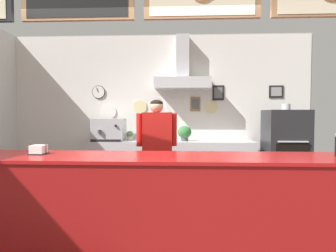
{
  "coord_description": "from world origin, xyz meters",
  "views": [
    {
      "loc": [
        0.44,
        -3.04,
        1.43
      ],
      "look_at": [
        0.25,
        0.84,
        1.26
      ],
      "focal_mm": 31.71,
      "sensor_mm": 36.0,
      "label": 1
    }
  ],
  "objects_px": {
    "espresso_machine": "(109,130)",
    "napkin_holder": "(38,150)",
    "pizza_oven": "(285,154)",
    "shop_worker": "(157,153)",
    "potted_thyme": "(184,133)",
    "potted_basil": "(130,135)"
  },
  "relations": [
    {
      "from": "espresso_machine",
      "to": "potted_thyme",
      "type": "xyz_separation_m",
      "value": [
        1.37,
        -0.0,
        -0.05
      ]
    },
    {
      "from": "potted_thyme",
      "to": "pizza_oven",
      "type": "bearing_deg",
      "value": -8.85
    },
    {
      "from": "pizza_oven",
      "to": "potted_thyme",
      "type": "relative_size",
      "value": 5.88
    },
    {
      "from": "potted_thyme",
      "to": "potted_basil",
      "type": "xyz_separation_m",
      "value": [
        -0.99,
        0.06,
        -0.05
      ]
    },
    {
      "from": "espresso_machine",
      "to": "napkin_holder",
      "type": "height_order",
      "value": "espresso_machine"
    },
    {
      "from": "potted_thyme",
      "to": "potted_basil",
      "type": "height_order",
      "value": "potted_thyme"
    },
    {
      "from": "pizza_oven",
      "to": "potted_thyme",
      "type": "xyz_separation_m",
      "value": [
        -1.68,
        0.26,
        0.34
      ]
    },
    {
      "from": "espresso_machine",
      "to": "napkin_holder",
      "type": "xyz_separation_m",
      "value": [
        -0.08,
        -2.46,
        -0.06
      ]
    },
    {
      "from": "shop_worker",
      "to": "potted_thyme",
      "type": "distance_m",
      "value": 1.24
    },
    {
      "from": "espresso_machine",
      "to": "potted_basil",
      "type": "xyz_separation_m",
      "value": [
        0.37,
        0.06,
        -0.1
      ]
    },
    {
      "from": "shop_worker",
      "to": "potted_thyme",
      "type": "xyz_separation_m",
      "value": [
        0.4,
        1.15,
        0.22
      ]
    },
    {
      "from": "shop_worker",
      "to": "potted_basil",
      "type": "bearing_deg",
      "value": -72.23
    },
    {
      "from": "shop_worker",
      "to": "potted_thyme",
      "type": "bearing_deg",
      "value": -117.55
    },
    {
      "from": "potted_thyme",
      "to": "potted_basil",
      "type": "relative_size",
      "value": 1.58
    },
    {
      "from": "pizza_oven",
      "to": "espresso_machine",
      "type": "height_order",
      "value": "pizza_oven"
    },
    {
      "from": "shop_worker",
      "to": "pizza_oven",
      "type": "bearing_deg",
      "value": -165.37
    },
    {
      "from": "shop_worker",
      "to": "napkin_holder",
      "type": "height_order",
      "value": "shop_worker"
    },
    {
      "from": "pizza_oven",
      "to": "shop_worker",
      "type": "height_order",
      "value": "shop_worker"
    },
    {
      "from": "pizza_oven",
      "to": "napkin_holder",
      "type": "distance_m",
      "value": 3.84
    },
    {
      "from": "potted_basil",
      "to": "napkin_holder",
      "type": "height_order",
      "value": "napkin_holder"
    },
    {
      "from": "potted_thyme",
      "to": "potted_basil",
      "type": "bearing_deg",
      "value": 176.58
    },
    {
      "from": "napkin_holder",
      "to": "shop_worker",
      "type": "bearing_deg",
      "value": 51.25
    }
  ]
}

